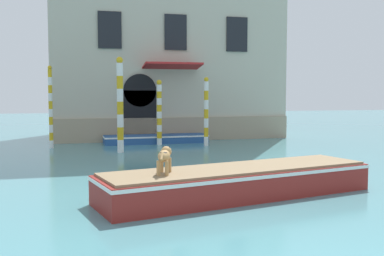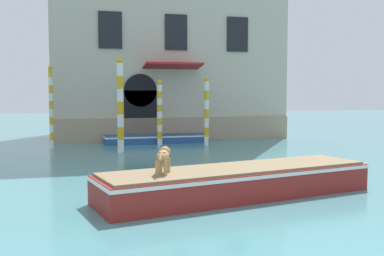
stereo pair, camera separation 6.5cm
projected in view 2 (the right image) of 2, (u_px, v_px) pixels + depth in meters
boat_foreground at (238, 181)px, 11.11m from camera, size 7.30×3.34×0.74m
dog_on_deck at (163, 156)px, 10.16m from camera, size 0.46×0.88×0.61m
boat_moored_near_palazzo at (156, 139)px, 23.43m from camera, size 5.42×1.53×0.42m
mooring_pole_0 at (160, 112)px, 22.45m from camera, size 0.26×0.26×3.26m
mooring_pole_1 at (120, 104)px, 19.47m from camera, size 0.29×0.29×4.15m
mooring_pole_2 at (207, 111)px, 22.01m from camera, size 0.23×0.23×3.38m
mooring_pole_3 at (51, 107)px, 21.03m from camera, size 0.19×0.19×3.88m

